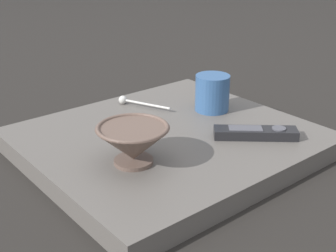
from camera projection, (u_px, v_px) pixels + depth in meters
name	position (u px, v px, depth m)	size (l,w,h in m)	color
ground_plane	(168.00, 150.00, 1.05)	(6.00, 6.00, 0.00)	black
table	(168.00, 142.00, 1.04)	(0.55, 0.60, 0.04)	#5B5651
cereal_bowl	(133.00, 143.00, 0.88)	(0.14, 0.14, 0.08)	brown
coffee_mug	(212.00, 93.00, 1.15)	(0.09, 0.09, 0.09)	#33598C
teaspoon	(130.00, 101.00, 1.19)	(0.14, 0.07, 0.02)	silver
tv_remote_near	(256.00, 133.00, 1.01)	(0.15, 0.17, 0.02)	black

